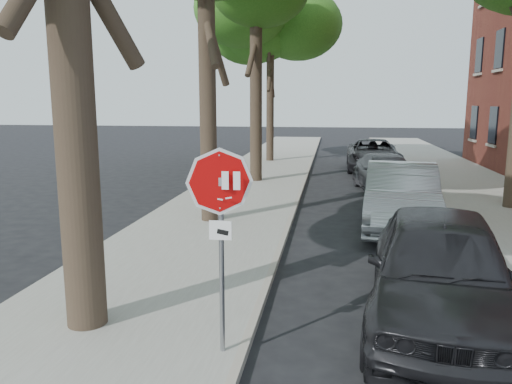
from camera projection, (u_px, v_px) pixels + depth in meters
ground at (277, 363)px, 6.31m from camera, size 120.00×120.00×0.00m
sidewalk_left at (245, 190)px, 18.34m from camera, size 4.00×55.00×0.12m
sidewalk_right at (489, 196)px, 17.09m from camera, size 4.00×55.00×0.12m
curb_left at (301, 191)px, 18.04m from camera, size 0.12×55.00×0.13m
curb_right at (427, 195)px, 17.39m from camera, size 0.12×55.00×0.13m
stop_sign at (220, 212)px, 6.04m from camera, size 0.76×0.34×2.61m
tree_far at (270, 25)px, 25.96m from camera, size 5.29×4.91×9.33m
car_a at (440, 269)px, 7.29m from camera, size 2.67×5.22×1.70m
car_b at (401, 196)px, 12.99m from camera, size 2.27×5.22×1.67m
car_c at (386, 174)px, 18.04m from camera, size 2.51×4.92×1.37m
car_d at (373, 155)px, 24.02m from camera, size 2.55×5.37×1.48m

